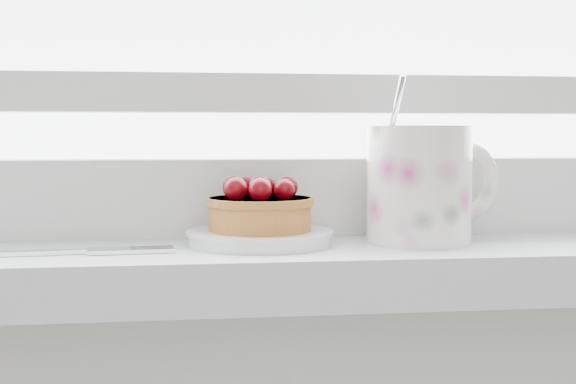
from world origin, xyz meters
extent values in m
cube|color=silver|center=(0.00, 1.90, 0.92)|extent=(1.60, 0.20, 0.04)
cube|color=silver|center=(0.00, 1.97, 0.97)|extent=(1.30, 0.05, 0.07)
cube|color=silver|center=(0.00, 1.97, 1.07)|extent=(1.30, 0.04, 0.04)
cylinder|color=white|center=(0.01, 1.90, 0.95)|extent=(0.12, 0.12, 0.01)
cylinder|color=#985721|center=(0.01, 1.90, 0.97)|extent=(0.09, 0.09, 0.03)
cylinder|color=#985721|center=(0.01, 1.90, 0.98)|extent=(0.09, 0.09, 0.01)
sphere|color=#490309|center=(0.01, 1.90, 0.99)|extent=(0.02, 0.02, 0.02)
sphere|color=#490309|center=(0.04, 1.90, 0.99)|extent=(0.02, 0.02, 0.02)
sphere|color=#490309|center=(0.02, 1.92, 0.99)|extent=(0.02, 0.02, 0.02)
sphere|color=#490309|center=(0.00, 1.92, 0.99)|extent=(0.02, 0.02, 0.02)
sphere|color=#490309|center=(-0.01, 1.90, 0.99)|extent=(0.02, 0.02, 0.02)
sphere|color=#490309|center=(-0.01, 1.88, 0.99)|extent=(0.02, 0.02, 0.02)
sphere|color=#490309|center=(0.01, 1.87, 0.99)|extent=(0.02, 0.02, 0.02)
sphere|color=#490309|center=(0.03, 1.88, 0.99)|extent=(0.02, 0.02, 0.02)
cylinder|color=silver|center=(0.15, 1.89, 0.99)|extent=(0.11, 0.11, 0.10)
cylinder|color=black|center=(0.15, 1.89, 1.04)|extent=(0.08, 0.08, 0.01)
torus|color=silver|center=(0.19, 1.90, 0.99)|extent=(0.07, 0.03, 0.07)
cylinder|color=silver|center=(0.13, 1.90, 1.05)|extent=(0.02, 0.02, 0.06)
cube|color=silver|center=(-0.14, 1.86, 0.94)|extent=(0.02, 0.01, 0.00)
cube|color=silver|center=(-0.11, 1.86, 0.94)|extent=(0.03, 0.03, 0.00)
cube|color=silver|center=(-0.08, 1.86, 0.94)|extent=(0.04, 0.01, 0.00)
cube|color=silver|center=(-0.08, 1.86, 0.94)|extent=(0.04, 0.01, 0.00)
cube|color=silver|center=(-0.08, 1.87, 0.94)|extent=(0.04, 0.01, 0.00)
cube|color=silver|center=(-0.08, 1.88, 0.94)|extent=(0.04, 0.01, 0.00)
camera|label=1|loc=(-0.06, 1.23, 1.03)|focal=50.00mm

